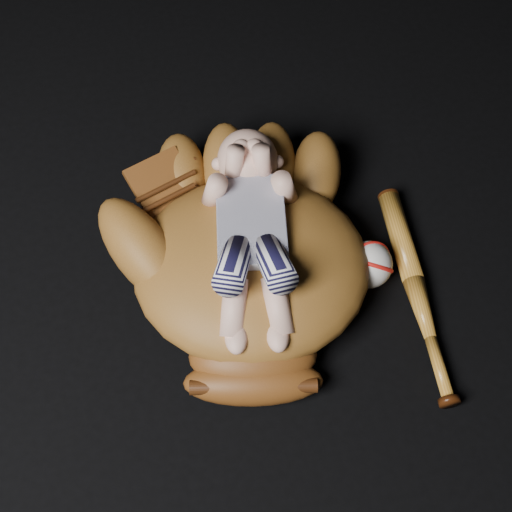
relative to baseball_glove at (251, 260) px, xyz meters
name	(u,v)px	position (x,y,z in m)	size (l,w,h in m)	color
baseball_glove	(251,260)	(0.00, 0.00, 0.00)	(0.46, 0.53, 0.17)	brown
newborn_baby	(252,237)	(0.00, 0.01, 0.05)	(0.17, 0.37, 0.15)	#DCA48D
baseball_bat	(417,292)	(0.26, -0.07, -0.06)	(0.04, 0.39, 0.04)	#AF7121
baseball	(369,265)	(0.19, -0.02, -0.04)	(0.08, 0.08, 0.08)	silver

